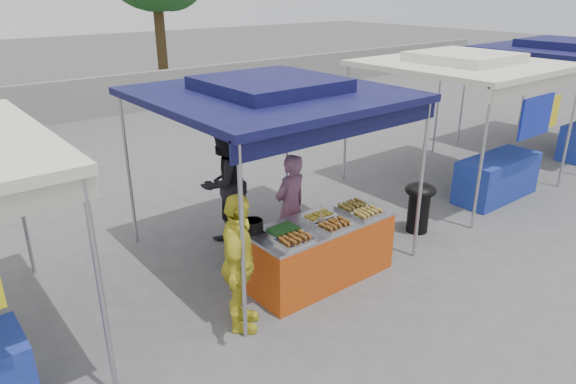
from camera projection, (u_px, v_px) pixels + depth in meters
ground_plane at (315, 275)px, 7.07m from camera, size 80.00×80.00×0.00m
back_wall at (63, 102)px, 14.81m from camera, size 40.00×0.25×1.20m
main_canopy at (271, 93)px, 6.89m from camera, size 3.20×3.20×2.57m
neighbor_stall_right at (478, 108)px, 9.50m from camera, size 3.20×3.20×2.57m
neighbor_stall_far at (576, 84)px, 11.82m from camera, size 3.20×3.20×2.57m
vendor_table at (321, 251)px, 6.84m from camera, size 2.00×0.80×0.85m
food_tray_fl at (295, 240)px, 6.13m from camera, size 0.42×0.30×0.07m
food_tray_fm at (335, 225)px, 6.50m from camera, size 0.42×0.30×0.07m
food_tray_fr at (367, 213)px, 6.84m from camera, size 0.42×0.30×0.07m
food_tray_bl at (284, 231)px, 6.36m from camera, size 0.42×0.30×0.07m
food_tray_bm at (319, 216)px, 6.77m from camera, size 0.42×0.30×0.07m
food_tray_br at (352, 206)px, 7.06m from camera, size 0.42×0.30×0.07m
cooking_pot at (253, 226)px, 6.39m from camera, size 0.26×0.26×0.15m
skewer_cup at (322, 222)px, 6.54m from camera, size 0.09×0.09×0.11m
wok_burner at (419, 203)px, 8.17m from camera, size 0.49×0.49×0.83m
crate_left at (276, 256)px, 7.26m from camera, size 0.53×0.37×0.32m
crate_right at (312, 246)px, 7.55m from camera, size 0.51×0.35×0.30m
crate_stacked at (312, 228)px, 7.44m from camera, size 0.47×0.33×0.28m
vendor_woman at (290, 207)px, 7.29m from camera, size 0.61×0.44×1.57m
helper_man at (224, 183)px, 7.86m from camera, size 1.02×0.88×1.81m
customer_person at (239, 264)px, 5.69m from camera, size 0.94×1.01×1.67m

